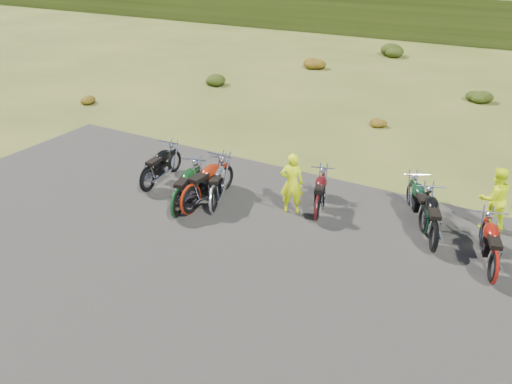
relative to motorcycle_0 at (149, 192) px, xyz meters
The scene contains 19 objects.
ground 4.35m from the motorcycle_0, ahead, with size 300.00×300.00×0.00m, color #3D4717.
gravel_pad 5.07m from the motorcycle_0, 32.13° to the right, with size 20.00×12.00×0.04m, color black.
hill_slope 49.49m from the motorcycle_0, 85.02° to the left, with size 300.00×46.00×3.00m, color #293712, non-canonical shape.
shrub_0 9.36m from the motorcycle_0, 145.47° to the left, with size 0.77×0.77×0.45m, color brown.
shrub_1 11.65m from the motorcycle_0, 114.39° to the left, with size 1.03×1.03×0.61m, color black.
shrub_2 16.02m from the motorcycle_0, 96.84° to the left, with size 1.30×1.30×0.77m, color brown.
shrub_3 21.23m from the motorcycle_0, 87.32° to the left, with size 1.56×1.56×0.92m, color black.
shrub_4 9.36m from the motorcycle_0, 65.40° to the left, with size 0.77×0.77×0.45m, color brown.
shrub_5 15.39m from the motorcycle_0, 63.80° to the left, with size 1.03×1.03×0.61m, color black.
motorcycle_0 is the anchor object (origin of this frame).
motorcycle_1 1.86m from the motorcycle_0, 14.54° to the right, with size 2.32×0.77×1.22m, color maroon, non-canonical shape.
motorcycle_2 1.77m from the motorcycle_0, 25.37° to the right, with size 2.15×0.72×1.12m, color #0E3413, non-canonical shape.
motorcycle_3 2.25m from the motorcycle_0, ahead, with size 2.08×0.69×1.09m, color silver, non-canonical shape.
motorcycle_4 4.81m from the motorcycle_0, ahead, with size 1.92×0.64×1.01m, color #450B0F, non-canonical shape.
motorcycle_5 7.61m from the motorcycle_0, ahead, with size 2.09×0.70×1.09m, color black, non-canonical shape.
motorcycle_6 8.87m from the motorcycle_0, ahead, with size 2.03×0.68×1.06m, color maroon, non-canonical shape.
motorcycle_7 7.36m from the motorcycle_0, 11.95° to the left, with size 2.00×0.67×1.05m, color black, non-canonical shape.
person_middle 4.17m from the motorcycle_0, 12.57° to the left, with size 0.59×0.39×1.62m, color #CFE60C.
person_right_a 8.94m from the motorcycle_0, 16.51° to the left, with size 0.77×0.60×1.59m, color #CFE60C.
Camera 1 is at (4.43, -8.72, 6.35)m, focal length 35.00 mm.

